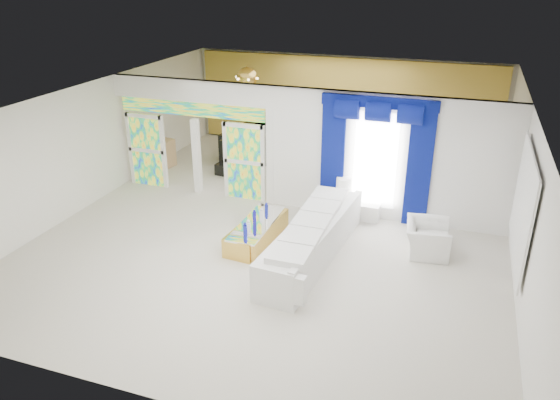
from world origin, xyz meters
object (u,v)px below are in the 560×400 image
at_px(coffee_table, 257,232).
at_px(console_table, 355,210).
at_px(armchair, 427,238).
at_px(grand_piano, 253,145).
at_px(white_sofa, 313,241).

height_order(coffee_table, console_table, coffee_table).
xyz_separation_m(console_table, armchair, (1.79, -1.20, 0.14)).
height_order(armchair, grand_piano, grand_piano).
relative_size(armchair, grand_piano, 0.57).
xyz_separation_m(white_sofa, console_table, (0.43, 2.20, -0.18)).
xyz_separation_m(armchair, grand_piano, (-5.70, 4.40, 0.12)).
height_order(coffee_table, grand_piano, grand_piano).
distance_m(console_table, grand_piano, 5.06).
bearing_deg(white_sofa, console_table, 84.22).
relative_size(white_sofa, armchair, 3.90).
height_order(coffee_table, armchair, armchair).
relative_size(console_table, grand_piano, 0.65).
bearing_deg(grand_piano, coffee_table, -60.35).
distance_m(armchair, grand_piano, 7.20).
distance_m(coffee_table, console_table, 2.61).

